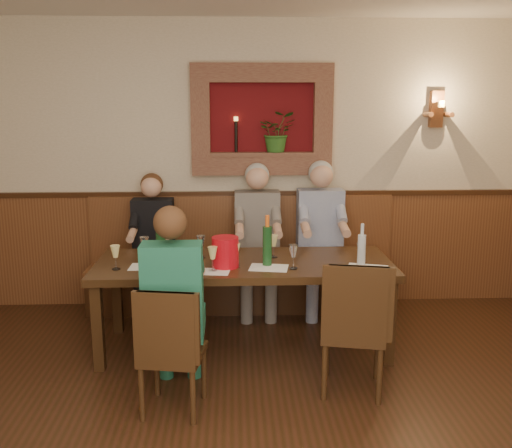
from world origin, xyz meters
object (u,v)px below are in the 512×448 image
Objects in this scene: bench at (242,276)px; wine_bottle_green_b at (161,240)px; person_bench_mid at (257,252)px; wine_bottle_green_a at (267,245)px; chair_near_right at (352,353)px; chair_near_left at (173,375)px; person_chair_front at (175,319)px; person_bench_right at (321,250)px; water_bottle at (362,250)px; dining_table at (244,270)px; spittoon_bucket at (225,252)px; person_bench_left at (153,257)px.

bench is 7.19× the size of wine_bottle_green_b.
person_bench_mid is 1.01m from wine_bottle_green_a.
wine_bottle_green_b is (-0.86, 0.18, 0.01)m from wine_bottle_green_a.
wine_bottle_green_a is (-0.57, 0.65, 0.63)m from chair_near_right.
chair_near_right is at bearing 19.31° from chair_near_left.
person_chair_front is 1.01m from wine_bottle_green_a.
water_bottle is (0.15, -1.04, 0.28)m from person_bench_right.
dining_table is 0.80× the size of bench.
person_chair_front is (-0.64, -1.62, -0.04)m from person_bench_mid.
person_chair_front is at bearing -135.57° from wine_bottle_green_a.
chair_near_right is 1.24m from spittoon_bucket.
bench is 2.18× the size of person_chair_front.
wine_bottle_green_a reaches higher than dining_table.
person_bench_left is 5.66× the size of spittoon_bucket.
spittoon_bucket is at bearing 76.82° from chair_near_left.
person_bench_mid reaches higher than water_bottle.
water_bottle reaches higher than dining_table.
person_chair_front is (0.00, 0.21, 0.31)m from chair_near_left.
person_bench_right is 3.53× the size of wine_bottle_green_b.
person_bench_mid is at bearing 73.31° from spittoon_bucket.
person_bench_left is 0.99× the size of person_chair_front.
person_bench_left is at bearing 137.28° from wine_bottle_green_a.
person_bench_mid is 4.13× the size of water_bottle.
chair_near_right is at bearing -29.95° from wine_bottle_green_b.
wine_bottle_green_a is (0.18, -0.12, 0.24)m from dining_table.
spittoon_bucket is (-0.91, -0.99, 0.26)m from person_bench_right.
dining_table is 1.74× the size of person_chair_front.
wine_bottle_green_b is at bearing 161.91° from chair_near_right.
chair_near_left is at bearing -109.37° from person_bench_mid.
chair_near_right is at bearing -45.62° from dining_table.
wine_bottle_green_b is (-0.68, 0.06, 0.25)m from dining_table.
chair_near_left is 2.19× the size of wine_bottle_green_a.
bench is 2.07× the size of person_bench_mid.
chair_near_right is (0.75, -1.71, -0.04)m from bench.
person_bench_mid is 3.58× the size of wine_bottle_green_a.
bench is 0.33m from person_bench_mid.
water_bottle is at bearing -53.66° from person_bench_mid.
dining_table is 0.33m from wine_bottle_green_a.
person_chair_front is at bearing -167.47° from chair_near_right.
person_bench_left reaches higher than chair_near_right.
person_bench_left is (-0.86, -0.10, 0.23)m from bench.
wine_bottle_green_b reaches higher than chair_near_left.
person_bench_right is at bearing 58.82° from wine_bottle_green_a.
person_chair_front is 5.73× the size of spittoon_bucket.
spittoon_bucket is 0.58× the size of wine_bottle_green_b.
bench is (0.00, 0.94, -0.35)m from dining_table.
wine_bottle_green_a reaches higher than chair_near_right.
wine_bottle_green_b is at bearing 168.43° from wine_bottle_green_a.
spittoon_bucket is (0.71, -0.99, 0.31)m from person_bench_left.
spittoon_bucket is (-0.90, 0.61, 0.59)m from chair_near_right.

